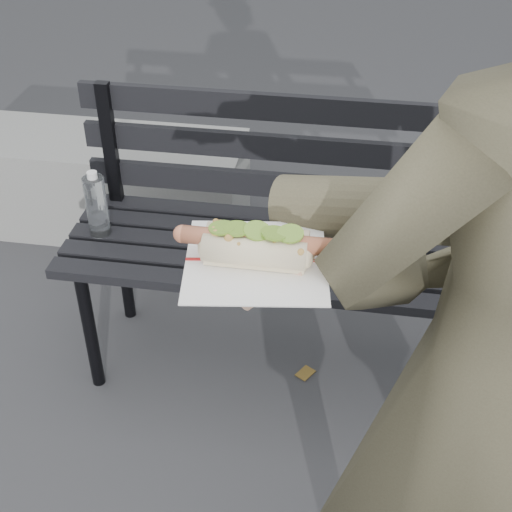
# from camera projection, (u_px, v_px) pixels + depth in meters

# --- Properties ---
(park_bench) EXTENTS (1.50, 0.44, 0.88)m
(park_bench) POSITION_uv_depth(u_px,v_px,m) (313.00, 225.00, 2.12)
(park_bench) COLOR black
(park_bench) RESTS_ON ground
(concrete_block) EXTENTS (1.20, 0.40, 0.40)m
(concrete_block) POSITION_uv_depth(u_px,v_px,m) (100.00, 183.00, 2.96)
(concrete_block) COLOR slate
(concrete_block) RESTS_ON ground
(person) EXTENTS (0.74, 0.62, 1.75)m
(person) POSITION_uv_depth(u_px,v_px,m) (502.00, 386.00, 1.12)
(person) COLOR #433E2C
(person) RESTS_ON ground
(held_hotdog) EXTENTS (0.62, 0.30, 0.20)m
(held_hotdog) POSITION_uv_depth(u_px,v_px,m) (400.00, 224.00, 0.96)
(held_hotdog) COLOR #433E2C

